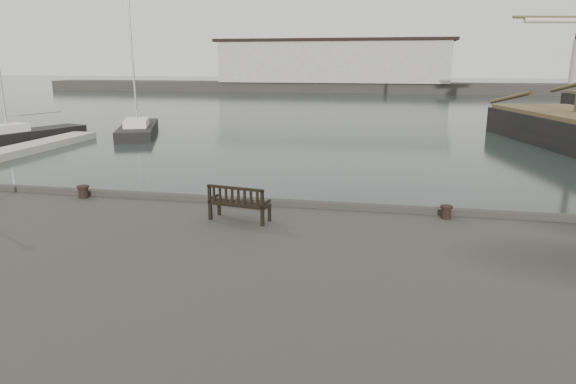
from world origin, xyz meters
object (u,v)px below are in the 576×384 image
bollard_left (83,192)px  bench (239,210)px  yacht_b (15,139)px  yacht_d (138,131)px  bollard_right (446,212)px

bollard_left → bench: bearing=-13.5°
bench → bollard_left: 6.04m
bollard_left → yacht_b: (-18.49, 19.55, -1.52)m
bench → yacht_d: (-17.09, 26.84, -1.65)m
yacht_d → bollard_left: bearing=-88.4°
bench → yacht_d: yacht_d is taller
bollard_right → yacht_d: size_ratio=0.03×
bollard_right → yacht_b: yacht_b is taller
bollard_left → yacht_b: bearing=133.4°
bollard_right → yacht_b: 36.03m
bench → yacht_b: size_ratio=0.12×
bollard_right → yacht_d: (-22.93, 25.45, -1.52)m
bollard_left → yacht_d: (-11.21, 25.43, -1.54)m
bollard_left → bollard_right: size_ratio=1.09×
bench → yacht_b: yacht_b is taller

